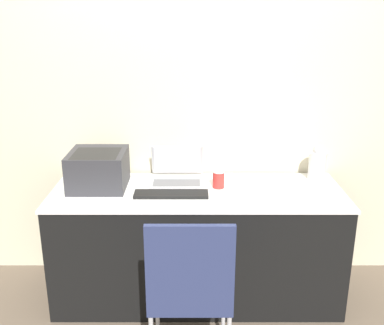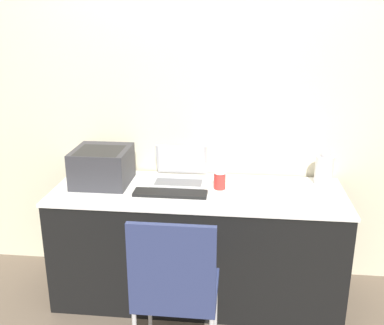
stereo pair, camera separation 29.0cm
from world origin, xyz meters
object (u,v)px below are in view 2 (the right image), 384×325
Objects in this scene: printer at (102,165)px; laptop_left at (180,174)px; metal_pitcher at (324,169)px; coffee_cup at (220,180)px; external_keyboard at (170,193)px; chair at (175,284)px.

printer is 1.03× the size of laptop_left.
printer is 1.50× the size of metal_pitcher.
coffee_cup is at bearing -1.00° from printer.
coffee_cup reaches higher than external_keyboard.
printer is 0.78× the size of external_keyboard.
external_keyboard is 0.34m from coffee_cup.
metal_pitcher reaches higher than external_keyboard.
laptop_left is at bearing 95.96° from chair.
external_keyboard is (-0.03, -0.24, -0.04)m from laptop_left.
coffee_cup is (0.79, -0.01, -0.07)m from printer.
coffee_cup is at bearing 76.85° from chair.
external_keyboard is (0.48, -0.15, -0.12)m from printer.
metal_pitcher reaches higher than laptop_left.
laptop_left reaches higher than coffee_cup.
printer is at bearing 162.35° from external_keyboard.
coffee_cup is 0.48× the size of metal_pitcher.
chair is (0.12, -0.65, -0.23)m from external_keyboard.
coffee_cup is at bearing 24.61° from external_keyboard.
printer reaches higher than laptop_left.
printer is at bearing -170.04° from laptop_left.
metal_pitcher is (1.00, 0.30, 0.10)m from external_keyboard.
external_keyboard is at bearing -155.39° from coffee_cup.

